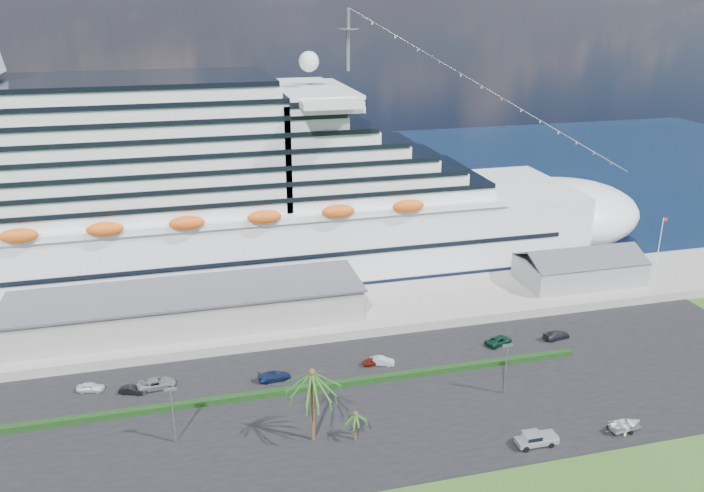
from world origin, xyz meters
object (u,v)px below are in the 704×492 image
object	(u,v)px
cruise_ship	(198,203)
boat_trailer	(626,425)
parked_car_3	(274,376)
pickup_truck	(536,438)

from	to	relation	value
cruise_ship	boat_trailer	distance (m)	88.52
parked_car_3	pickup_truck	size ratio (longest dim) A/B	0.89
parked_car_3	cruise_ship	bearing A→B (deg)	8.56
parked_car_3	pickup_truck	xyz separation A→B (m)	(31.27, -24.87, 0.36)
pickup_truck	boat_trailer	distance (m)	13.46
pickup_truck	cruise_ship	bearing A→B (deg)	120.18
parked_car_3	pickup_truck	distance (m)	39.96
pickup_truck	boat_trailer	xyz separation A→B (m)	(13.46, -0.25, -0.02)
boat_trailer	cruise_ship	bearing A→B (deg)	127.77
cruise_ship	boat_trailer	bearing A→B (deg)	-52.23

